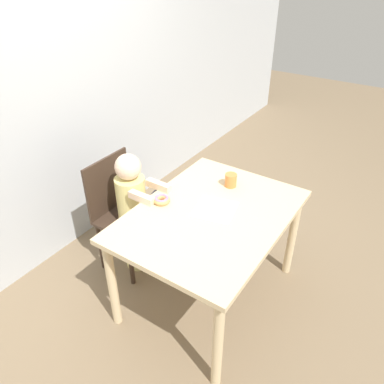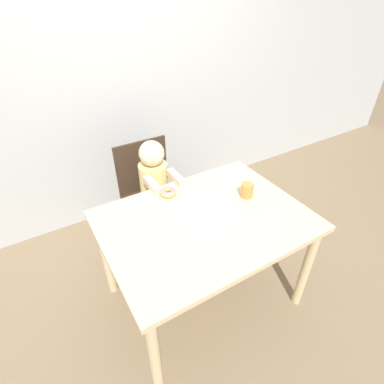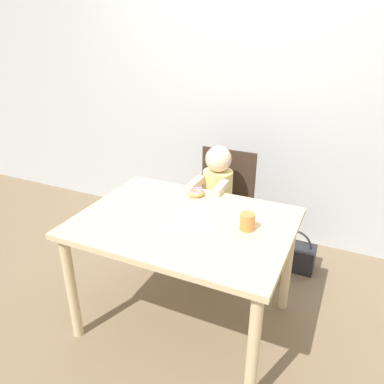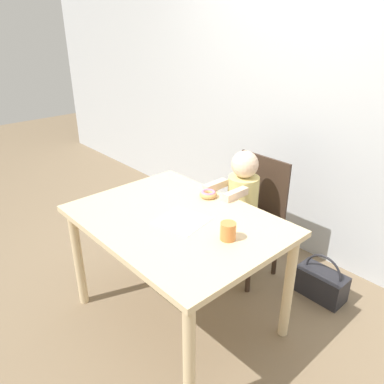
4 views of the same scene
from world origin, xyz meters
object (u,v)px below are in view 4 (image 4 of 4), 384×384
Objects in this scene: handbag at (321,283)px; cup at (228,231)px; child_figure at (241,214)px; chair at (251,214)px; donut at (208,194)px.

handbag is 3.55× the size of cup.
child_figure reaches higher than handbag.
child_figure reaches higher than cup.
chair is at bearing -167.20° from handbag.
donut is at bearing 147.08° from cup.
chair is 0.51m from donut.
cup is at bearing -32.92° from donut.
child_figure is (0.00, -0.12, 0.04)m from chair.
child_figure is at bearing -156.60° from handbag.
child_figure is at bearing 83.74° from donut.
chair is 2.66× the size of handbag.
donut is (-0.03, -0.31, 0.25)m from child_figure.
donut is at bearing -94.56° from chair.
cup is (0.44, -0.28, 0.03)m from donut.
handbag is at bearing 42.75° from donut.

